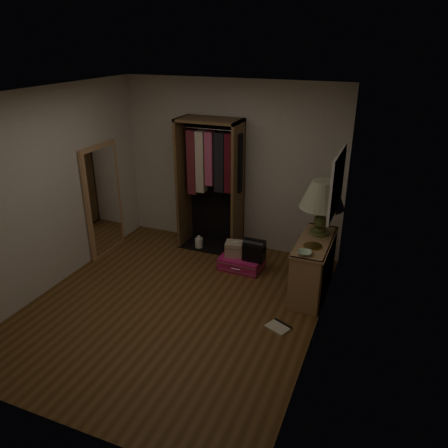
{
  "coord_description": "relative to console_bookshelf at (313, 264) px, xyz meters",
  "views": [
    {
      "loc": [
        2.34,
        -4.08,
        3.16
      ],
      "look_at": [
        0.3,
        0.95,
        0.8
      ],
      "focal_mm": 35.0,
      "sensor_mm": 36.0,
      "label": 1
    }
  ],
  "objects": [
    {
      "name": "floor_book",
      "position": [
        -0.18,
        -0.96,
        -0.39
      ],
      "size": [
        0.32,
        0.3,
        0.02
      ],
      "rotation": [
        0.0,
        0.0,
        -0.43
      ],
      "color": "beige",
      "rests_on": "ground"
    },
    {
      "name": "floor_mirror",
      "position": [
        -3.24,
        -0.03,
        0.45
      ],
      "size": [
        0.06,
        0.8,
        1.7
      ],
      "color": "tan",
      "rests_on": "ground"
    },
    {
      "name": "open_wardrobe",
      "position": [
        -1.76,
        0.74,
        0.82
      ],
      "size": [
        0.99,
        0.5,
        2.05
      ],
      "color": "brown",
      "rests_on": "ground"
    },
    {
      "name": "black_bag",
      "position": [
        -0.88,
        0.2,
        -0.04
      ],
      "size": [
        0.31,
        0.2,
        0.33
      ],
      "rotation": [
        0.0,
        0.0,
        -0.02
      ],
      "color": "black",
      "rests_on": "pink_suitcase"
    },
    {
      "name": "console_bookshelf",
      "position": [
        0.0,
        0.0,
        0.0
      ],
      "size": [
        0.42,
        1.12,
        0.75
      ],
      "color": "#A1764E",
      "rests_on": "ground"
    },
    {
      "name": "pink_suitcase",
      "position": [
        -1.08,
        0.21,
        -0.3
      ],
      "size": [
        0.63,
        0.46,
        0.19
      ],
      "rotation": [
        0.0,
        0.0,
        -0.02
      ],
      "color": "#CC1864",
      "rests_on": "ground"
    },
    {
      "name": "ceramic_bowl",
      "position": [
        -0.05,
        -0.46,
        0.38
      ],
      "size": [
        0.19,
        0.19,
        0.04
      ],
      "primitive_type": "imported",
      "rotation": [
        0.0,
        0.0,
        0.1
      ],
      "color": "#B4D8B8",
      "rests_on": "console_bookshelf"
    },
    {
      "name": "ground",
      "position": [
        -1.54,
        -1.03,
        -0.4
      ],
      "size": [
        4.0,
        4.0,
        0.0
      ],
      "primitive_type": "plane",
      "color": "#563718",
      "rests_on": "ground"
    },
    {
      "name": "brass_tray",
      "position": [
        0.0,
        -0.21,
        0.36
      ],
      "size": [
        0.3,
        0.3,
        0.01
      ],
      "rotation": [
        0.0,
        0.0,
        -0.35
      ],
      "color": "#B49545",
      "rests_on": "console_bookshelf"
    },
    {
      "name": "table_lamp",
      "position": [
        0.0,
        0.2,
        0.89
      ],
      "size": [
        0.69,
        0.69,
        0.73
      ],
      "rotation": [
        0.0,
        0.0,
        -0.22
      ],
      "color": "#4D592B",
      "rests_on": "console_bookshelf"
    },
    {
      "name": "white_jug",
      "position": [
        -1.93,
        0.57,
        -0.3
      ],
      "size": [
        0.14,
        0.14,
        0.21
      ],
      "rotation": [
        0.0,
        0.0,
        0.18
      ],
      "color": "white",
      "rests_on": "ground"
    },
    {
      "name": "room_walls",
      "position": [
        -1.46,
        -0.98,
        1.1
      ],
      "size": [
        3.52,
        4.02,
        2.6
      ],
      "color": "beige",
      "rests_on": "ground"
    },
    {
      "name": "train_case",
      "position": [
        -1.16,
        0.22,
        -0.1
      ],
      "size": [
        0.36,
        0.28,
        0.23
      ],
      "rotation": [
        0.0,
        0.0,
        0.22
      ],
      "color": "tan",
      "rests_on": "pink_suitcase"
    }
  ]
}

